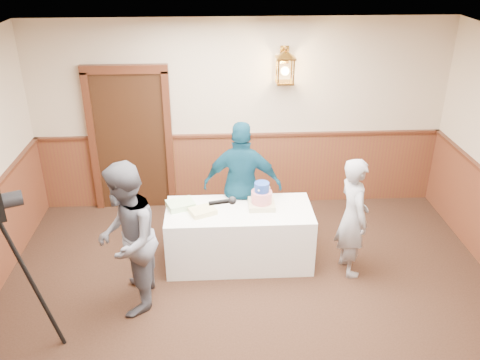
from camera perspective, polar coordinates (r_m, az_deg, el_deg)
The scene contains 8 objects.
room_shell at distance 4.60m, azimuth 1.49°, elevation -3.76°, with size 6.02×7.02×2.81m.
display_table at distance 6.43m, azimuth -0.10°, elevation -6.24°, with size 1.80×0.80×0.75m, color white.
tiered_cake at distance 6.24m, azimuth 2.44°, elevation -1.96°, with size 0.32×0.32×0.33m.
sheet_cake_yellow at distance 6.15m, azimuth -4.22°, elevation -3.51°, with size 0.30×0.23×0.06m, color #F0DA8F.
sheet_cake_green at distance 6.31m, azimuth -6.70°, elevation -2.76°, with size 0.32×0.26×0.07m, color #B1E8A4.
interviewer at distance 5.56m, azimuth -12.61°, elevation -6.56°, with size 1.50×0.86×1.74m.
baker at distance 6.21m, azimuth 12.55°, elevation -4.08°, with size 0.55×0.36×1.51m, color #939399.
assistant_p at distance 6.55m, azimuth 0.29°, elevation -0.64°, with size 1.01×0.42×1.73m, color navy.
Camera 1 is at (-0.39, -3.52, 3.81)m, focal length 38.00 mm.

